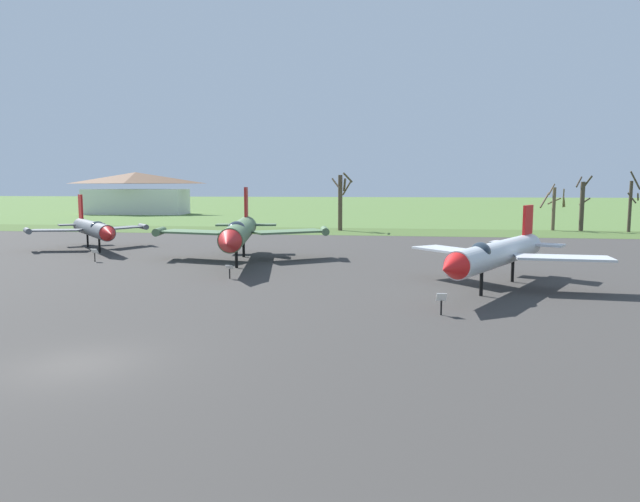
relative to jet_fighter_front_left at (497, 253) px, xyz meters
name	(u,v)px	position (x,y,z in m)	size (l,w,h in m)	color
ground_plane	(78,366)	(-15.53, -16.04, -2.07)	(600.00, 600.00, 0.00)	#4C6B33
asphalt_apron	(242,276)	(-15.53, 2.71, -2.05)	(99.10, 62.50, 0.05)	#383533
grass_verge_strip	(323,231)	(-15.53, 39.96, -2.04)	(159.10, 12.00, 0.06)	#415A28
jet_fighter_front_left	(497,253)	(0.00, 0.00, 0.00)	(10.66, 13.80, 4.61)	silver
info_placard_front_left	(441,302)	(-3.44, -7.04, -1.43)	(0.47, 0.30, 1.07)	black
jet_fighter_front_right	(240,232)	(-17.45, 8.83, 0.32)	(14.07, 17.10, 5.74)	#4C6B47
info_placard_front_right	(230,270)	(-15.91, 1.33, -1.50)	(0.51, 0.31, 0.93)	black
jet_fighter_rear_left	(93,228)	(-33.13, 15.21, -0.06)	(11.40, 11.82, 5.01)	#565B60
info_placard_rear_left	(95,254)	(-28.62, 7.64, -1.41)	(0.58, 0.36, 1.05)	black
bare_tree_far_left	(341,200)	(-13.43, 41.44, 2.02)	(2.75, 3.02, 7.58)	brown
bare_tree_left_of_center	(554,206)	(14.17, 45.76, 1.18)	(3.52, 3.47, 6.17)	brown
bare_tree_center	(582,204)	(17.55, 45.36, 1.41)	(2.00, 1.51, 7.20)	#42382D
bare_tree_right_of_center	(631,204)	(23.01, 44.16, 1.58)	(1.77, 1.65, 7.72)	#42382D
visitor_building	(136,194)	(-61.23, 80.56, 2.20)	(22.16, 10.04, 8.78)	silver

